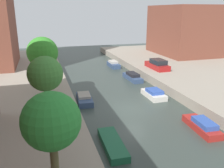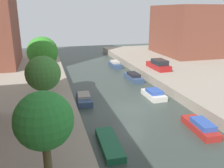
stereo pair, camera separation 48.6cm
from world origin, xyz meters
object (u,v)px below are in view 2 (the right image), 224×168
at_px(street_tree_3, 43,52).
at_px(moored_boat_left_2, 109,144).
at_px(moored_boat_right_4, 134,77).
at_px(parked_car, 159,65).
at_px(moored_boat_left_3, 84,99).
at_px(street_tree_1, 44,121).
at_px(moored_boat_right_3, 154,94).
at_px(moored_boat_right_2, 201,127).
at_px(moored_boat_right_5, 115,64).
at_px(street_tree_2, 43,74).
at_px(low_block_right, 189,30).

xyz_separation_m(street_tree_3, moored_boat_left_2, (3.84, -10.25, -4.58)).
height_order(street_tree_3, moored_boat_right_4, street_tree_3).
distance_m(parked_car, moored_boat_left_2, 19.20).
relative_size(street_tree_3, moored_boat_left_3, 1.54).
bearing_deg(street_tree_1, parked_car, 52.99).
xyz_separation_m(parked_car, moored_boat_right_3, (-4.27, -7.71, -1.18)).
height_order(moored_boat_right_2, moored_boat_right_3, moored_boat_right_2).
bearing_deg(moored_boat_right_5, street_tree_2, -118.91).
relative_size(low_block_right, street_tree_1, 2.64).
relative_size(street_tree_2, street_tree_3, 0.90).
bearing_deg(moored_boat_left_2, moored_boat_right_4, 63.93).
height_order(moored_boat_left_3, moored_boat_right_5, moored_boat_right_5).
bearing_deg(moored_boat_right_3, street_tree_2, -155.17).
xyz_separation_m(moored_boat_left_2, moored_boat_right_5, (6.96, 22.48, 0.18)).
relative_size(street_tree_3, moored_boat_right_3, 1.67).
relative_size(street_tree_1, street_tree_3, 0.87).
xyz_separation_m(street_tree_2, street_tree_3, (-0.00, 7.32, 0.30)).
relative_size(street_tree_3, moored_boat_left_2, 1.32).
bearing_deg(moored_boat_right_2, street_tree_3, 137.78).
height_order(low_block_right, street_tree_2, low_block_right).
bearing_deg(moored_boat_right_2, moored_boat_right_3, 91.85).
height_order(moored_boat_left_3, moored_boat_right_2, moored_boat_right_2).
bearing_deg(low_block_right, street_tree_1, -130.77).
distance_m(street_tree_2, moored_boat_left_3, 7.88).
distance_m(moored_boat_left_3, moored_boat_right_3, 7.18).
relative_size(moored_boat_left_2, moored_boat_left_3, 1.16).
relative_size(parked_car, moored_boat_left_3, 1.28).
relative_size(low_block_right, parked_car, 2.78).
distance_m(street_tree_3, moored_boat_right_4, 12.67).
bearing_deg(moored_boat_right_3, parked_car, 61.03).
bearing_deg(parked_car, street_tree_2, -139.79).
bearing_deg(street_tree_3, parked_car, 19.62).
relative_size(parked_car, moored_boat_right_2, 1.19).
bearing_deg(moored_boat_left_3, moored_boat_right_4, 39.22).
height_order(street_tree_2, moored_boat_right_3, street_tree_2).
distance_m(street_tree_1, moored_boat_right_2, 12.53).
relative_size(parked_car, moored_boat_right_4, 1.10).
distance_m(moored_boat_left_3, moored_boat_right_2, 11.09).
bearing_deg(moored_boat_right_5, moored_boat_right_3, -90.35).
relative_size(street_tree_1, moored_boat_left_3, 1.35).
height_order(parked_car, moored_boat_right_5, parked_car).
bearing_deg(low_block_right, street_tree_2, -138.76).
height_order(street_tree_1, street_tree_2, street_tree_2).
xyz_separation_m(street_tree_3, moored_boat_right_5, (10.80, 12.23, -4.40)).
relative_size(moored_boat_right_3, moored_boat_right_5, 0.90).
relative_size(moored_boat_left_2, moored_boat_right_5, 1.13).
xyz_separation_m(street_tree_2, parked_car, (14.97, 12.66, -2.96)).
distance_m(moored_boat_right_2, moored_boat_right_3, 7.57).
bearing_deg(moored_boat_right_3, moored_boat_right_2, -88.15).
bearing_deg(moored_boat_left_2, parked_car, 54.46).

